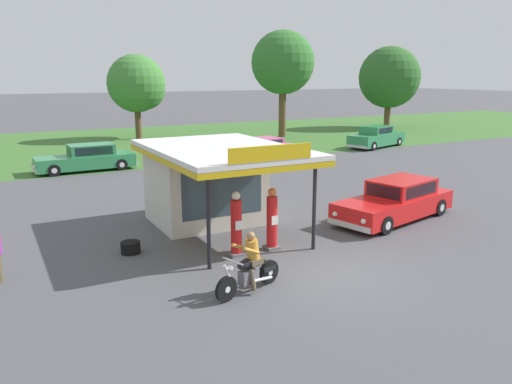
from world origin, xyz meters
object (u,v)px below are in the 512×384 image
Objects in this scene: motorcycle_with_rider at (250,267)px; featured_classic_sedan at (396,201)px; gas_pump_offside at (272,221)px; bystander_standing_back_lot at (241,162)px; parked_car_back_row_left at (261,150)px; parked_car_back_row_far_right at (87,159)px; spare_tire_stack at (131,247)px; parked_car_back_row_centre_left at (377,137)px; gas_pump_nearside at (236,227)px.

featured_classic_sedan is at bearing 22.45° from motorcycle_with_rider.
gas_pump_offside is 0.94× the size of motorcycle_with_rider.
gas_pump_offside is 1.29× the size of bystander_standing_back_lot.
motorcycle_with_rider is 19.92m from parked_car_back_row_left.
motorcycle_with_rider is 14.93m from bystander_standing_back_lot.
parked_car_back_row_far_right is at bearing 141.07° from bystander_standing_back_lot.
gas_pump_offside is 0.34× the size of featured_classic_sedan.
gas_pump_offside is 4.45m from spare_tire_stack.
parked_car_back_row_left is at bearing -9.79° from parked_car_back_row_far_right.
motorcycle_with_rider is 0.37× the size of parked_car_back_row_centre_left.
featured_classic_sedan is 17.98m from parked_car_back_row_far_right.
gas_pump_nearside is 25.60m from parked_car_back_row_centre_left.
spare_tire_stack is at bearing -147.22° from parked_car_back_row_centre_left.
motorcycle_with_rider reaches higher than bystander_standing_back_lot.
gas_pump_nearside is 17.30m from parked_car_back_row_left.
gas_pump_offside is 11.76m from bystander_standing_back_lot.
gas_pump_offside is at bearing -111.75° from bystander_standing_back_lot.
spare_tire_stack is at bearing 174.36° from featured_classic_sedan.
gas_pump_nearside is at bearing -140.57° from parked_car_back_row_centre_left.
gas_pump_nearside reaches higher than parked_car_back_row_centre_left.
featured_classic_sedan is 9.63× the size of spare_tire_stack.
motorcycle_with_rider reaches higher than parked_car_back_row_left.
gas_pump_nearside is 3.34× the size of spare_tire_stack.
parked_car_back_row_centre_left is 26.85m from spare_tire_stack.
motorcycle_with_rider is 1.37× the size of bystander_standing_back_lot.
parked_car_back_row_far_right is 9.42× the size of spare_tire_stack.
parked_car_back_row_far_right is at bearing 118.28° from featured_classic_sedan.
gas_pump_offside is at bearing -172.65° from featured_classic_sedan.
parked_car_back_row_centre_left is at bearing 50.73° from featured_classic_sedan.
bystander_standing_back_lot is at bearing -38.93° from parked_car_back_row_far_right.
bystander_standing_back_lot is at bearing 64.35° from motorcycle_with_rider.
motorcycle_with_rider reaches higher than spare_tire_stack.
motorcycle_with_rider is 19.14m from parked_car_back_row_far_right.
bystander_standing_back_lot reaches higher than featured_classic_sedan.
gas_pump_offside is 16.81m from parked_car_back_row_far_right.
parked_car_back_row_centre_left is 3.74× the size of bystander_standing_back_lot.
gas_pump_offside is at bearing -117.48° from parked_car_back_row_left.
gas_pump_offside is at bearing -0.00° from gas_pump_nearside.
bystander_standing_back_lot reaches higher than spare_tire_stack.
gas_pump_nearside is 1.24m from gas_pump_offside.
gas_pump_offside is at bearing -23.24° from spare_tire_stack.
gas_pump_nearside reaches higher than featured_classic_sedan.
parked_car_back_row_far_right is 21.20m from parked_car_back_row_centre_left.
spare_tire_stack is at bearing 156.76° from gas_pump_offside.
gas_pump_offside reaches higher than bystander_standing_back_lot.
gas_pump_offside is 16.69m from parked_car_back_row_left.
parked_car_back_row_centre_left is at bearing 20.64° from bystander_standing_back_lot.
gas_pump_nearside reaches higher than gas_pump_offside.
bystander_standing_back_lot is at bearing -159.36° from parked_car_back_row_centre_left.
parked_car_back_row_left is at bearing 58.88° from gas_pump_nearside.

